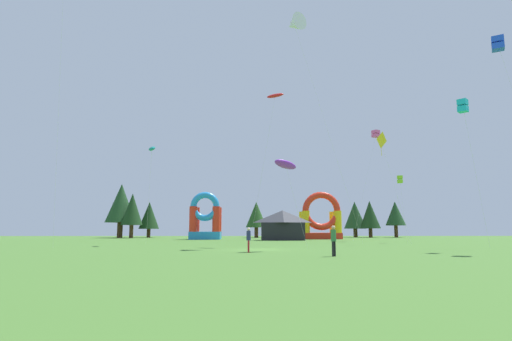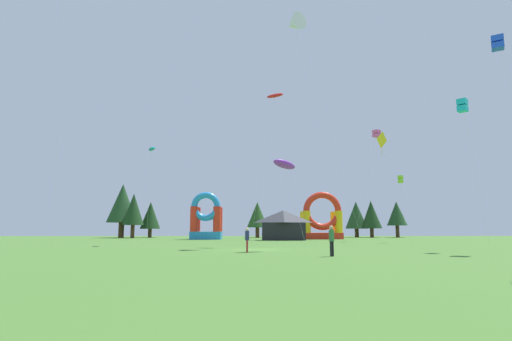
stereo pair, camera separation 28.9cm
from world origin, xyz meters
The scene contains 22 objects.
ground_plane centered at (0.00, 0.00, 0.00)m, with size 120.00×120.00×0.00m, color #47752D.
kite_yellow_diamond centered at (13.77, 10.60, 11.26)m, with size 3.39×1.14×11.97m.
kite_teal_parafoil centered at (-11.03, 8.96, 10.00)m, with size 1.56×3.45×10.49m.
kite_red_parafoil centered at (1.91, 7.22, 15.27)m, with size 3.61×2.23×15.60m.
kite_cyan_box centered at (16.55, -1.70, 11.50)m, with size 3.60×3.51×12.05m.
kite_blue_box centered at (18.98, -3.08, 16.20)m, with size 3.05×2.03×16.76m.
kite_lime_box centered at (17.56, 15.45, 7.58)m, with size 0.62×2.32×8.04m.
kite_pink_box centered at (17.40, 23.38, 15.11)m, with size 5.25×3.85×15.63m.
kite_purple_parafoil centered at (2.11, -1.60, 6.69)m, with size 3.04×2.70×7.23m.
kite_white_delta centered at (3.90, 6.43, 22.80)m, with size 9.26×6.97×23.77m.
person_far_side centered at (4.42, -8.15, 1.11)m, with size 0.45×0.45×1.87m.
person_midfield centered at (-0.79, -4.05, 1.03)m, with size 0.32×0.32×1.74m.
inflatable_yellow_castle centered at (-7.63, 31.17, 2.78)m, with size 4.77×4.32×7.33m.
inflatable_blue_arch centered at (10.82, 32.79, 2.76)m, with size 6.38×4.58×7.53m.
festival_tent centered at (4.09, 26.04, 2.14)m, with size 6.08×3.55×4.29m.
tree_row_0 centered at (-24.39, 42.11, 6.26)m, with size 5.46×5.46×9.87m.
tree_row_1 centered at (-21.76, 40.20, 5.07)m, with size 3.81×3.81×7.94m.
tree_row_2 centered at (-19.57, 43.89, 4.10)m, with size 3.77×3.77×6.66m.
tree_row_3 centered at (0.58, 42.56, 4.18)m, with size 3.90×3.90×6.58m.
tree_row_4 centered at (19.76, 45.58, 4.22)m, with size 4.25×4.25×6.86m.
tree_row_5 centered at (22.17, 43.83, 4.26)m, with size 3.86×3.86×6.90m.
tree_row_6 centered at (27.28, 44.53, 4.48)m, with size 3.76×3.76×6.81m.
Camera 2 is at (-0.46, -33.24, 1.69)m, focal length 28.52 mm.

